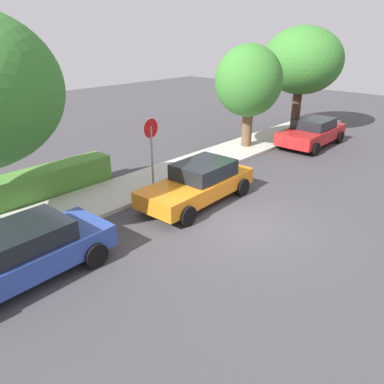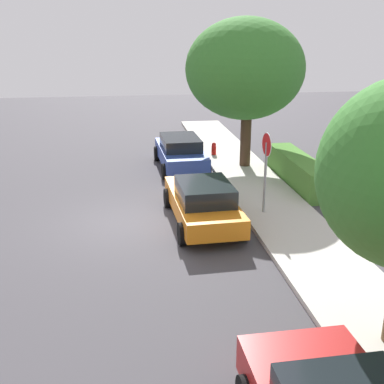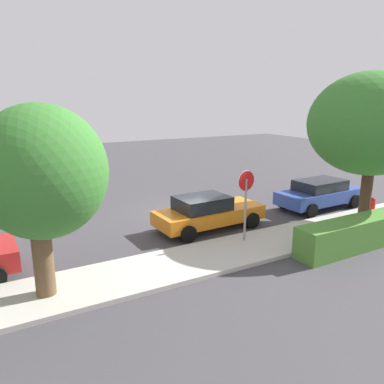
% 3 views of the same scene
% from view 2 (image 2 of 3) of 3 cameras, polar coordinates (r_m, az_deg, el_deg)
% --- Properties ---
extents(ground_plane, '(60.00, 60.00, 0.00)m').
position_cam_2_polar(ground_plane, '(15.03, -7.07, -3.58)').
color(ground_plane, '#423F44').
extents(sidewalk_curb, '(32.00, 2.36, 0.14)m').
position_cam_2_polar(sidewalk_curb, '(15.77, 10.23, -2.37)').
color(sidewalk_curb, beige).
rests_on(sidewalk_curb, ground_plane).
extents(stop_sign, '(0.75, 0.08, 2.71)m').
position_cam_2_polar(stop_sign, '(15.00, 8.76, 3.77)').
color(stop_sign, gray).
rests_on(stop_sign, ground_plane).
extents(parked_car_orange, '(4.50, 2.08, 1.38)m').
position_cam_2_polar(parked_car_orange, '(14.60, 1.28, -1.15)').
color(parked_car_orange, orange).
rests_on(parked_car_orange, ground_plane).
extents(parked_car_blue, '(4.42, 2.05, 1.38)m').
position_cam_2_polar(parked_car_blue, '(20.51, -1.37, 4.79)').
color(parked_car_blue, '#2D479E').
rests_on(parked_car_blue, ground_plane).
extents(street_tree_mid_block, '(4.80, 4.80, 6.17)m').
position_cam_2_polar(street_tree_mid_block, '(20.01, 6.28, 14.26)').
color(street_tree_mid_block, '#422D1E').
rests_on(street_tree_mid_block, ground_plane).
extents(fire_hydrant, '(0.30, 0.22, 0.72)m').
position_cam_2_polar(fire_hydrant, '(22.37, 2.60, 5.00)').
color(fire_hydrant, red).
rests_on(fire_hydrant, ground_plane).
extents(front_yard_hedge, '(4.82, 0.96, 1.08)m').
position_cam_2_polar(front_yard_hedge, '(18.81, 12.48, 2.47)').
color(front_yard_hedge, '#4C8433').
rests_on(front_yard_hedge, ground_plane).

